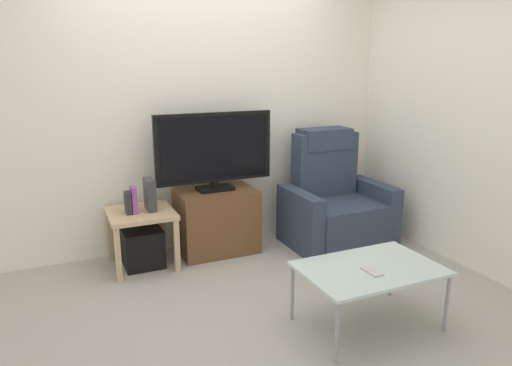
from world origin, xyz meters
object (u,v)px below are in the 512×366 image
television (214,150)px  book_leftmost (128,203)px  tv_stand (217,221)px  subwoofer_box (143,247)px  book_middle (134,200)px  recliner_armchair (334,204)px  coffee_table (369,271)px  side_table (141,220)px  game_console (150,194)px  cell_phone (372,271)px

television → book_leftmost: (-0.79, -0.09, -0.37)m
tv_stand → subwoofer_box: (-0.69, -0.05, -0.13)m
television → book_middle: 0.83m
recliner_armchair → book_leftmost: size_ratio=5.94×
subwoofer_box → book_middle: bearing=-158.9°
recliner_armchair → coffee_table: bearing=-111.6°
tv_stand → side_table: tv_stand is taller
coffee_table → game_console: bearing=124.1°
cell_phone → subwoofer_box: bearing=121.8°
side_table → subwoofer_box: 0.25m
tv_stand → book_leftmost: bearing=-174.8°
coffee_table → side_table: bearing=126.4°
tv_stand → recliner_armchair: size_ratio=0.65×
coffee_table → book_leftmost: bearing=129.1°
side_table → cell_phone: size_ratio=3.60×
television → recliner_armchair: 1.29m
coffee_table → cell_phone: cell_phone is taller
television → subwoofer_box: 1.05m
book_leftmost → subwoofer_box: bearing=11.3°
book_middle → cell_phone: book_middle is taller
side_table → subwoofer_box: side_table is taller
game_console → television: bearing=5.7°
tv_stand → cell_phone: size_ratio=4.69×
side_table → book_middle: bearing=-158.9°
tv_stand → television: 0.66m
tv_stand → television: size_ratio=0.66×
tv_stand → cell_phone: (0.44, -1.70, 0.13)m
recliner_armchair → game_console: (-1.73, 0.18, 0.25)m
coffee_table → book_middle: bearing=128.0°
tv_stand → television: (0.00, 0.02, 0.66)m
tv_stand → coffee_table: size_ratio=0.78×
subwoofer_box → book_leftmost: size_ratio=1.80×
book_leftmost → book_middle: 0.05m
recliner_armchair → subwoofer_box: size_ratio=3.31×
cell_phone → television: bearing=101.6°
side_table → cell_phone: (1.13, -1.65, 0.01)m
cell_phone → recliner_armchair: bearing=62.2°
subwoofer_box → book_middle: (-0.05, -0.02, 0.44)m
recliner_armchair → game_console: bearing=177.3°
game_console → cell_phone: 1.97m
coffee_table → cell_phone: size_ratio=6.00×
television → book_middle: size_ratio=4.88×
side_table → recliner_armchair: bearing=-5.4°
book_middle → cell_phone: (1.18, -1.63, -0.18)m
side_table → coffee_table: size_ratio=0.60×
game_console → side_table: bearing=-173.7°
side_table → book_middle: book_middle is taller
tv_stand → side_table: bearing=-175.7°
recliner_armchair → book_middle: size_ratio=4.90×
book_middle → tv_stand: bearing=5.5°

